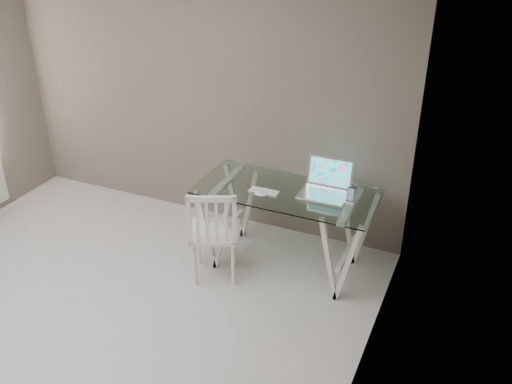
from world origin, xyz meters
The scene contains 7 objects.
room centered at (-0.06, 0.02, 1.72)m, with size 4.50×4.52×2.71m.
desk centered at (1.09, 1.68, 0.38)m, with size 1.50×0.70×0.75m.
chair centered at (0.61, 1.25, 0.48)m, with size 0.52×0.52×0.87m.
laptop centered at (1.39, 1.79, 0.81)m, with size 0.39×0.33×0.27m.
keyboard centered at (0.92, 1.59, 0.75)m, with size 0.26×0.11×0.01m, color silver.
mouse centered at (0.92, 1.51, 0.76)m, with size 0.11×0.06×0.03m, color silver.
phone_dock centered at (1.62, 1.69, 0.78)m, with size 0.07×0.07×0.13m.
Camera 1 is at (2.53, -2.25, 2.98)m, focal length 40.00 mm.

